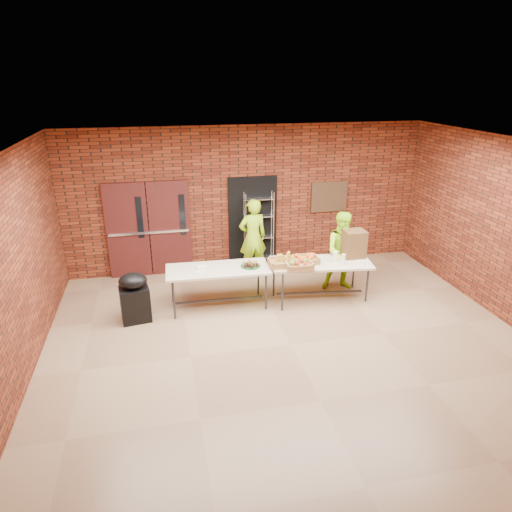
{
  "coord_description": "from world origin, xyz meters",
  "views": [
    {
      "loc": [
        -1.96,
        -6.21,
        4.18
      ],
      "look_at": [
        -0.28,
        1.4,
        1.07
      ],
      "focal_mm": 32.0,
      "sensor_mm": 36.0,
      "label": 1
    }
  ],
  "objects_px": {
    "table_right": "(321,265)",
    "volunteer_woman": "(253,237)",
    "wire_rack": "(259,231)",
    "covered_grill": "(135,297)",
    "table_left": "(218,272)",
    "volunteer_man": "(343,251)",
    "coffee_dispenser": "(354,244)"
  },
  "relations": [
    {
      "from": "wire_rack",
      "to": "volunteer_woman",
      "type": "bearing_deg",
      "value": -121.11
    },
    {
      "from": "table_right",
      "to": "wire_rack",
      "type": "bearing_deg",
      "value": 122.03
    },
    {
      "from": "table_right",
      "to": "volunteer_man",
      "type": "relative_size",
      "value": 1.23
    },
    {
      "from": "volunteer_woman",
      "to": "coffee_dispenser",
      "type": "bearing_deg",
      "value": 134.07
    },
    {
      "from": "coffee_dispenser",
      "to": "volunteer_man",
      "type": "distance_m",
      "value": 0.35
    },
    {
      "from": "table_right",
      "to": "covered_grill",
      "type": "relative_size",
      "value": 2.19
    },
    {
      "from": "table_left",
      "to": "volunteer_woman",
      "type": "relative_size",
      "value": 1.14
    },
    {
      "from": "table_right",
      "to": "table_left",
      "type": "bearing_deg",
      "value": -175.55
    },
    {
      "from": "covered_grill",
      "to": "volunteer_man",
      "type": "xyz_separation_m",
      "value": [
        4.16,
        0.45,
        0.36
      ]
    },
    {
      "from": "table_left",
      "to": "table_right",
      "type": "height_order",
      "value": "table_right"
    },
    {
      "from": "wire_rack",
      "to": "volunteer_woman",
      "type": "xyz_separation_m",
      "value": [
        -0.21,
        -0.31,
        -0.03
      ]
    },
    {
      "from": "volunteer_man",
      "to": "wire_rack",
      "type": "bearing_deg",
      "value": 145.37
    },
    {
      "from": "table_right",
      "to": "coffee_dispenser",
      "type": "bearing_deg",
      "value": 18.24
    },
    {
      "from": "table_right",
      "to": "coffee_dispenser",
      "type": "height_order",
      "value": "coffee_dispenser"
    },
    {
      "from": "table_right",
      "to": "covered_grill",
      "type": "height_order",
      "value": "covered_grill"
    },
    {
      "from": "coffee_dispenser",
      "to": "volunteer_man",
      "type": "relative_size",
      "value": 0.33
    },
    {
      "from": "table_left",
      "to": "coffee_dispenser",
      "type": "bearing_deg",
      "value": 2.7
    },
    {
      "from": "wire_rack",
      "to": "table_right",
      "type": "distance_m",
      "value": 2.01
    },
    {
      "from": "wire_rack",
      "to": "table_left",
      "type": "bearing_deg",
      "value": -122.14
    },
    {
      "from": "covered_grill",
      "to": "wire_rack",
      "type": "bearing_deg",
      "value": 26.89
    },
    {
      "from": "volunteer_woman",
      "to": "volunteer_man",
      "type": "distance_m",
      "value": 2.01
    },
    {
      "from": "table_right",
      "to": "volunteer_man",
      "type": "bearing_deg",
      "value": 37.93
    },
    {
      "from": "table_left",
      "to": "coffee_dispenser",
      "type": "height_order",
      "value": "coffee_dispenser"
    },
    {
      "from": "coffee_dispenser",
      "to": "covered_grill",
      "type": "xyz_separation_m",
      "value": [
        -4.26,
        -0.22,
        -0.6
      ]
    },
    {
      "from": "volunteer_man",
      "to": "table_left",
      "type": "bearing_deg",
      "value": -163.71
    },
    {
      "from": "covered_grill",
      "to": "volunteer_woman",
      "type": "height_order",
      "value": "volunteer_woman"
    },
    {
      "from": "volunteer_man",
      "to": "covered_grill",
      "type": "bearing_deg",
      "value": -162.83
    },
    {
      "from": "table_right",
      "to": "volunteer_woman",
      "type": "xyz_separation_m",
      "value": [
        -1.03,
        1.51,
        0.13
      ]
    },
    {
      "from": "coffee_dispenser",
      "to": "volunteer_woman",
      "type": "bearing_deg",
      "value": 141.77
    },
    {
      "from": "table_right",
      "to": "volunteer_man",
      "type": "distance_m",
      "value": 0.71
    },
    {
      "from": "wire_rack",
      "to": "coffee_dispenser",
      "type": "height_order",
      "value": "wire_rack"
    },
    {
      "from": "wire_rack",
      "to": "coffee_dispenser",
      "type": "relative_size",
      "value": 3.26
    }
  ]
}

